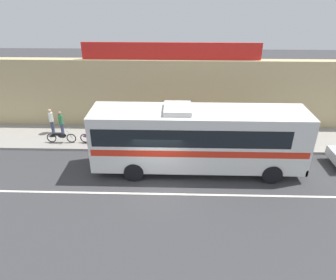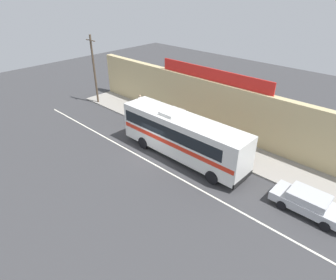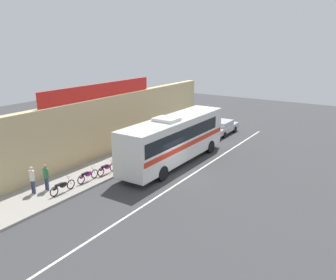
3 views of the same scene
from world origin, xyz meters
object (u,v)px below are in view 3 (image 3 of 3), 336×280
motorcycle_red (107,168)px  motorcycle_green (88,175)px  intercity_bus (174,138)px  parked_car (222,127)px  pedestrian_by_curb (32,178)px  pedestrian_far_right (46,175)px  pedestrian_far_left (169,133)px  motorcycle_purple (62,186)px

motorcycle_red → motorcycle_green: size_ratio=1.00×
motorcycle_red → intercity_bus: bearing=-29.0°
parked_car → pedestrian_by_curb: size_ratio=2.57×
intercity_bus → parked_car: size_ratio=2.53×
motorcycle_red → pedestrian_far_right: pedestrian_far_right is taller
motorcycle_green → pedestrian_far_right: pedestrian_far_right is taller
motorcycle_red → motorcycle_green: bearing=175.4°
pedestrian_by_curb → parked_car: bearing=-10.4°
parked_car → pedestrian_by_curb: 19.83m
parked_car → pedestrian_far_left: (-6.01, 2.50, 0.37)m
intercity_bus → motorcycle_red: bearing=151.0°
pedestrian_far_left → intercity_bus: bearing=-142.5°
intercity_bus → motorcycle_red: intercity_bus is taller
parked_car → pedestrian_far_left: bearing=157.4°
motorcycle_red → pedestrian_by_curb: pedestrian_by_curb is taller
pedestrian_by_curb → intercity_bus: bearing=-23.2°
intercity_bus → motorcycle_green: (-6.38, 2.74, -1.50)m
intercity_bus → motorcycle_green: 7.10m
intercity_bus → motorcycle_green: intercity_bus is taller
parked_car → motorcycle_purple: parked_car is taller
motorcycle_red → pedestrian_by_curb: size_ratio=1.06×
motorcycle_red → pedestrian_by_curb: 5.11m
motorcycle_purple → motorcycle_red: bearing=-1.7°
motorcycle_purple → pedestrian_far_right: 1.26m
parked_car → motorcycle_red: 14.80m
motorcycle_green → pedestrian_far_left: size_ratio=1.10×
parked_car → pedestrian_far_left: 6.51m
motorcycle_green → pedestrian_far_left: (10.33, 0.30, 0.54)m
intercity_bus → pedestrian_far_left: (3.95, 3.03, -0.96)m
motorcycle_red → pedestrian_far_left: (8.65, 0.44, 0.54)m
motorcycle_purple → motorcycle_green: same height
pedestrian_far_left → pedestrian_far_right: bearing=176.5°
intercity_bus → pedestrian_far_right: intercity_bus is taller
parked_car → pedestrian_far_right: bearing=170.1°
motorcycle_red → parked_car: bearing=-8.0°
parked_car → motorcycle_purple: (-18.47, 2.17, -0.17)m
intercity_bus → motorcycle_red: size_ratio=6.14×
motorcycle_red → pedestrian_far_right: size_ratio=1.08×
motorcycle_green → pedestrian_by_curb: pedestrian_by_curb is taller
intercity_bus → parked_car: (9.96, 0.54, -1.33)m
motorcycle_purple → pedestrian_by_curb: (-1.03, 1.39, 0.59)m
motorcycle_purple → pedestrian_far_left: size_ratio=1.15×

